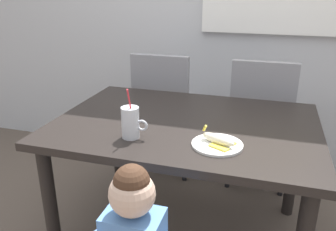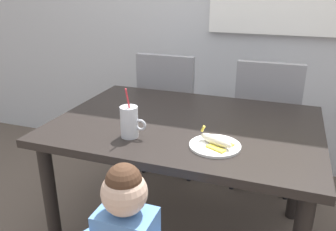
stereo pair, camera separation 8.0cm
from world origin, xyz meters
name	(u,v)px [view 1 (the left image)]	position (x,y,z in m)	size (l,w,h in m)	color
dining_table	(185,138)	(0.00, 0.00, 0.64)	(1.36, 0.98, 0.74)	black
dining_chair_left	(165,107)	(-0.34, 0.71, 0.54)	(0.44, 0.45, 0.96)	gray
dining_chair_right	(261,117)	(0.37, 0.71, 0.54)	(0.44, 0.45, 0.96)	gray
milk_cup	(131,124)	(-0.20, -0.27, 0.81)	(0.13, 0.08, 0.25)	silver
snack_plate	(217,145)	(0.21, -0.25, 0.75)	(0.23, 0.23, 0.01)	white
peeled_banana	(218,140)	(0.21, -0.25, 0.77)	(0.17, 0.14, 0.07)	#F4EAC6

